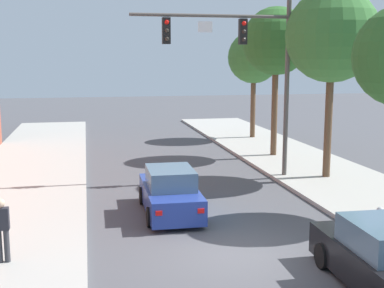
% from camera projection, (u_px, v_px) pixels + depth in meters
% --- Properties ---
extents(ground_plane, '(120.00, 120.00, 0.00)m').
position_uv_depth(ground_plane, '(238.00, 254.00, 13.82)').
color(ground_plane, '#4C4C51').
extents(traffic_signal_mast, '(6.81, 0.38, 7.50)m').
position_uv_depth(traffic_signal_mast, '(244.00, 55.00, 21.42)').
color(traffic_signal_mast, '#514C47').
rests_on(traffic_signal_mast, sidewalk_right).
extents(car_lead_blue, '(1.89, 4.27, 1.60)m').
position_uv_depth(car_lead_blue, '(170.00, 193.00, 17.30)').
color(car_lead_blue, navy).
rests_on(car_lead_blue, ground).
extents(car_following_black, '(1.95, 4.29, 1.60)m').
position_uv_depth(car_following_black, '(382.00, 259.00, 11.59)').
color(car_following_black, black).
rests_on(car_following_black, ground).
extents(pedestrian_sidewalk_left_walker, '(0.36, 0.22, 1.64)m').
position_uv_depth(pedestrian_sidewalk_left_walker, '(2.00, 227.00, 12.73)').
color(pedestrian_sidewalk_left_walker, '#333338').
rests_on(pedestrian_sidewalk_left_walker, sidewalk_left).
extents(fire_hydrant, '(0.48, 0.24, 0.72)m').
position_uv_depth(fire_hydrant, '(380.00, 219.00, 15.22)').
color(fire_hydrant, '#B2B2B7').
rests_on(fire_hydrant, sidewalk_right).
extents(street_tree_second, '(3.92, 3.92, 7.98)m').
position_uv_depth(street_tree_second, '(332.00, 36.00, 21.34)').
color(street_tree_second, brown).
rests_on(street_tree_second, sidewalk_right).
extents(street_tree_third, '(3.51, 3.51, 7.74)m').
position_uv_depth(street_tree_third, '(276.00, 42.00, 26.42)').
color(street_tree_third, brown).
rests_on(street_tree_third, sidewalk_right).
extents(street_tree_farthest, '(3.34, 3.34, 6.85)m').
position_uv_depth(street_tree_farthest, '(254.00, 58.00, 32.81)').
color(street_tree_farthest, brown).
rests_on(street_tree_farthest, sidewalk_right).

